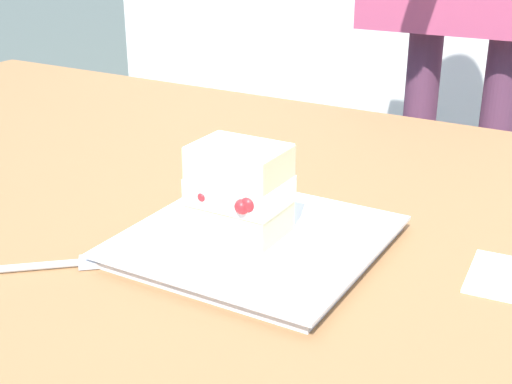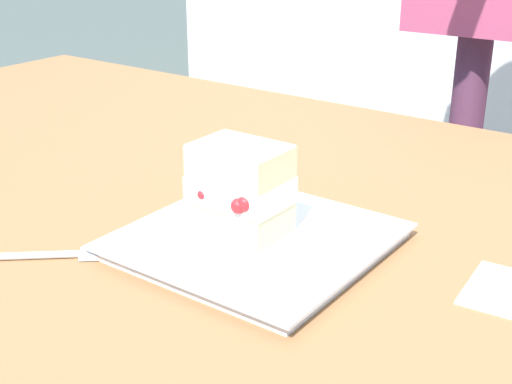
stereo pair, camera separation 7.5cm
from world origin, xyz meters
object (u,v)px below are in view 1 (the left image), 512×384
patio_table (154,244)px  dessert_plate (256,241)px  cake_slice (240,190)px  dessert_fork (37,266)px

patio_table → dessert_plate: dessert_plate is taller
cake_slice → dessert_fork: cake_slice is taller
dessert_plate → cake_slice: bearing=9.0°
patio_table → dessert_fork: (-0.05, 0.25, 0.10)m
patio_table → dessert_fork: 0.28m
cake_slice → patio_table: bearing=-26.0°
dessert_plate → patio_table: bearing=-23.4°
patio_table → cake_slice: 0.27m
dessert_plate → cake_slice: size_ratio=2.62×
dessert_fork → cake_slice: bearing=-134.4°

